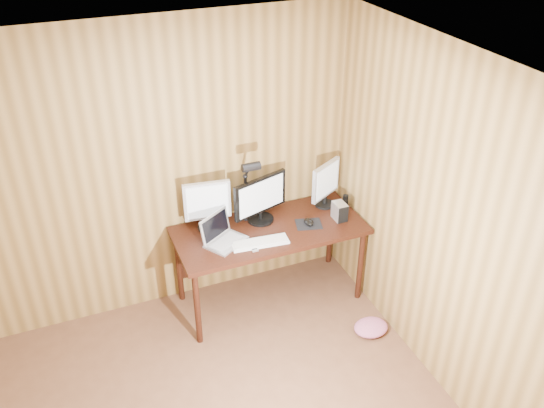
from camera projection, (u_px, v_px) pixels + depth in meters
room_shell at (221, 348)px, 2.98m from camera, size 4.00×4.00×4.00m
desk at (267, 236)px, 4.95m from camera, size 1.60×0.70×0.75m
monitor_center at (260, 199)px, 4.83m from camera, size 0.51×0.23×0.41m
monitor_left at (207, 204)px, 4.71m from camera, size 0.39×0.18×0.44m
monitor_right at (326, 183)px, 5.04m from camera, size 0.34×0.21×0.42m
laptop at (221, 235)px, 4.64m from camera, size 0.40×0.38×0.23m
keyboard at (260, 243)px, 4.64m from camera, size 0.48×0.19×0.02m
mousepad at (309, 224)px, 4.89m from camera, size 0.26×0.23×0.00m
mouse at (309, 222)px, 4.87m from camera, size 0.11×0.13×0.04m
hard_drive at (340, 211)px, 4.92m from camera, size 0.10×0.14×0.15m
phone at (253, 248)px, 4.58m from camera, size 0.05×0.10×0.01m
speaker at (345, 201)px, 5.10m from camera, size 0.05×0.05×0.12m
desk_lamp at (249, 182)px, 4.69m from camera, size 0.15×0.21×0.65m
fabric_pile at (371, 327)px, 4.82m from camera, size 0.35×0.31×0.09m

